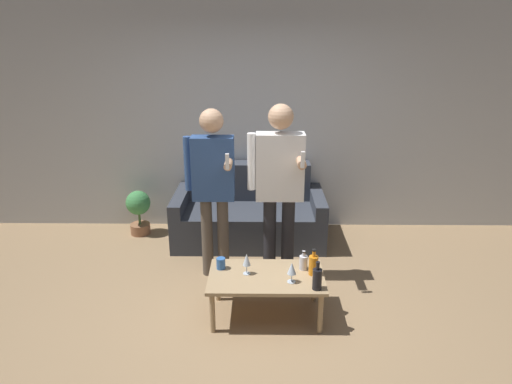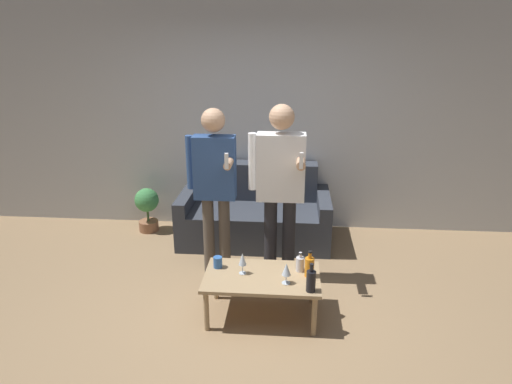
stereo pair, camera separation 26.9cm
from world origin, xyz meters
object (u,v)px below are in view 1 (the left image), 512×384
at_px(coffee_table, 266,280).
at_px(person_standing_left, 213,180).
at_px(bottle_orange, 317,278).
at_px(couch, 249,214).
at_px(person_standing_right, 279,180).

distance_m(coffee_table, person_standing_left, 1.10).
bearing_deg(bottle_orange, coffee_table, 152.36).
bearing_deg(bottle_orange, couch, 108.21).
distance_m(coffee_table, bottle_orange, 0.48).
bearing_deg(coffee_table, person_standing_right, 79.56).
height_order(couch, person_standing_left, person_standing_left).
bearing_deg(person_standing_right, person_standing_left, 175.03).
relative_size(couch, bottle_orange, 7.13).
xyz_separation_m(couch, person_standing_left, (-0.32, -0.87, 0.70)).
xyz_separation_m(couch, coffee_table, (0.19, -1.58, 0.05)).
distance_m(couch, coffee_table, 1.60).
xyz_separation_m(coffee_table, bottle_orange, (0.40, -0.21, 0.14)).
relative_size(couch, person_standing_left, 1.02).
bearing_deg(bottle_orange, person_standing_right, 107.83).
distance_m(coffee_table, person_standing_right, 0.95).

